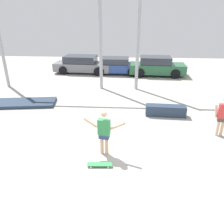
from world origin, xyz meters
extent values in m
plane|color=#B2ADA3|center=(0.00, 0.00, 0.00)|extent=(36.00, 36.00, 0.00)
cylinder|color=#DBAD89|center=(-0.32, -0.27, 0.37)|extent=(0.12, 0.12, 0.74)
cylinder|color=#DBAD89|center=(-0.15, -0.30, 0.37)|extent=(0.12, 0.12, 0.74)
cube|color=navy|center=(-0.23, -0.29, 0.68)|extent=(0.36, 0.25, 0.16)
cube|color=#338C4C|center=(-0.23, -0.29, 1.01)|extent=(0.42, 0.27, 0.54)
sphere|color=#DBAD89|center=(-0.23, -0.29, 1.48)|extent=(0.21, 0.21, 0.21)
cylinder|color=#DBAD89|center=(-0.68, -0.20, 1.11)|extent=(0.48, 0.18, 0.32)
cylinder|color=#DBAD89|center=(0.21, -0.37, 1.11)|extent=(0.48, 0.18, 0.32)
cube|color=#338C4C|center=(-0.32, -0.96, 0.07)|extent=(0.79, 0.25, 0.01)
cylinder|color=silver|center=(-0.06, -0.84, 0.03)|extent=(0.06, 0.03, 0.05)
cylinder|color=silver|center=(-0.05, -1.06, 0.03)|extent=(0.06, 0.03, 0.05)
cylinder|color=silver|center=(-0.59, -0.87, 0.03)|extent=(0.06, 0.03, 0.05)
cylinder|color=silver|center=(-0.57, -1.08, 0.03)|extent=(0.06, 0.03, 0.05)
cube|color=#28384C|center=(2.30, 2.94, 0.25)|extent=(1.84, 0.56, 0.50)
cube|color=#28384C|center=(-4.85, 3.87, 0.08)|extent=(3.32, 1.69, 0.16)
cylinder|color=#A5A8AD|center=(-1.10, 6.89, 3.30)|extent=(0.20, 0.20, 6.60)
cylinder|color=#A5A8AD|center=(1.10, 6.89, 3.30)|extent=(0.20, 0.20, 6.60)
cube|color=slate|center=(-3.02, 10.99, 0.48)|extent=(4.59, 2.11, 0.62)
cube|color=#2D333D|center=(-3.20, 11.00, 1.06)|extent=(2.57, 1.82, 0.53)
cylinder|color=black|center=(-1.58, 11.77, 0.32)|extent=(0.65, 0.26, 0.63)
cylinder|color=black|center=(-1.70, 10.01, 0.32)|extent=(0.65, 0.26, 0.63)
cylinder|color=black|center=(-4.35, 11.96, 0.32)|extent=(0.65, 0.26, 0.63)
cylinder|color=black|center=(-4.47, 10.21, 0.32)|extent=(0.65, 0.26, 0.63)
cube|color=#284793|center=(-0.30, 10.83, 0.48)|extent=(4.05, 1.81, 0.59)
cube|color=#2D333D|center=(-0.46, 10.83, 1.01)|extent=(2.24, 1.62, 0.45)
cylinder|color=black|center=(0.96, 11.62, 0.34)|extent=(0.68, 0.24, 0.68)
cylinder|color=black|center=(0.92, 9.97, 0.34)|extent=(0.68, 0.24, 0.68)
cylinder|color=black|center=(-1.51, 11.69, 0.34)|extent=(0.68, 0.24, 0.68)
cylinder|color=black|center=(-1.56, 10.04, 0.34)|extent=(0.68, 0.24, 0.68)
cube|color=#28603D|center=(2.83, 10.44, 0.53)|extent=(4.24, 1.89, 0.70)
cube|color=#2D333D|center=(2.66, 10.45, 1.15)|extent=(2.36, 1.67, 0.53)
cylinder|color=black|center=(4.15, 11.21, 0.34)|extent=(0.68, 0.25, 0.67)
cylinder|color=black|center=(4.08, 9.55, 0.34)|extent=(0.68, 0.25, 0.67)
cylinder|color=black|center=(1.57, 11.33, 0.34)|extent=(0.68, 0.25, 0.67)
cylinder|color=black|center=(1.50, 9.67, 0.34)|extent=(0.68, 0.25, 0.67)
cylinder|color=#DBAD89|center=(4.15, 1.19, 0.38)|extent=(0.11, 0.11, 0.76)
cylinder|color=#DBAD89|center=(4.00, 1.21, 0.38)|extent=(0.11, 0.11, 0.76)
cube|color=#4C4238|center=(4.08, 1.20, 0.70)|extent=(0.32, 0.21, 0.17)
cube|color=#DB3838|center=(4.08, 1.20, 1.03)|extent=(0.38, 0.22, 0.55)
cylinder|color=#DBAD89|center=(3.82, 1.23, 1.02)|extent=(0.16, 0.10, 0.51)
camera|label=1|loc=(0.40, -6.43, 4.29)|focal=35.00mm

